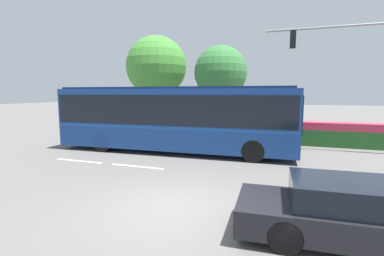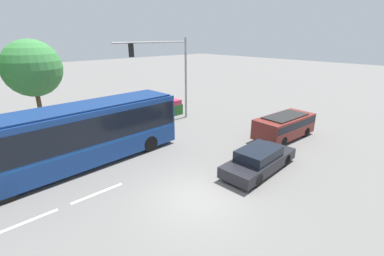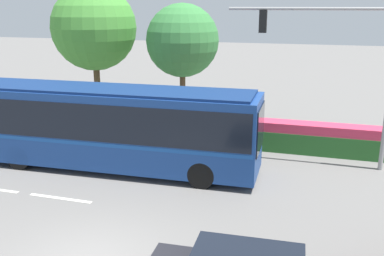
{
  "view_description": "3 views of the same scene",
  "coord_description": "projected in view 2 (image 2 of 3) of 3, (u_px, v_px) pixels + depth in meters",
  "views": [
    {
      "loc": [
        2.81,
        -6.5,
        3.03
      ],
      "look_at": [
        -1.65,
        6.46,
        1.29
      ],
      "focal_mm": 26.02,
      "sensor_mm": 36.0,
      "label": 1
    },
    {
      "loc": [
        -6.93,
        -7.21,
        6.8
      ],
      "look_at": [
        2.43,
        2.85,
        1.99
      ],
      "focal_mm": 24.81,
      "sensor_mm": 36.0,
      "label": 2
    },
    {
      "loc": [
        5.39,
        -8.66,
        6.44
      ],
      "look_at": [
        0.84,
        6.49,
        2.0
      ],
      "focal_mm": 40.89,
      "sensor_mm": 36.0,
      "label": 3
    }
  ],
  "objects": [
    {
      "name": "city_bus",
      "position": [
        72.0,
        134.0,
        13.89
      ],
      "size": [
        12.21,
        2.99,
        3.32
      ],
      "rotation": [
        0.0,
        0.0,
        0.04
      ],
      "color": "navy",
      "rests_on": "ground"
    },
    {
      "name": "sedan_foreground",
      "position": [
        259.0,
        160.0,
        13.93
      ],
      "size": [
        4.92,
        2.01,
        1.28
      ],
      "rotation": [
        0.0,
        0.0,
        0.05
      ],
      "color": "black",
      "rests_on": "ground"
    },
    {
      "name": "lane_stripe_near",
      "position": [
        25.0,
        223.0,
        10.17
      ],
      "size": [
        2.4,
        0.16,
        0.01
      ],
      "primitive_type": "cube",
      "color": "silver",
      "rests_on": "ground"
    },
    {
      "name": "lane_stripe_mid",
      "position": [
        98.0,
        193.0,
        12.07
      ],
      "size": [
        2.4,
        0.16,
        0.01
      ],
      "primitive_type": "cube",
      "color": "silver",
      "rests_on": "ground"
    },
    {
      "name": "traffic_light_pole",
      "position": [
        170.0,
        66.0,
        20.83
      ],
      "size": [
        6.51,
        0.24,
        6.65
      ],
      "rotation": [
        0.0,
        0.0,
        3.14
      ],
      "color": "gray",
      "rests_on": "ground"
    },
    {
      "name": "ground_plane",
      "position": [
        196.0,
        199.0,
        11.68
      ],
      "size": [
        140.0,
        140.0,
        0.0
      ],
      "primitive_type": "plane",
      "color": "slate"
    },
    {
      "name": "street_tree_centre",
      "position": [
        32.0,
        68.0,
        18.91
      ],
      "size": [
        4.04,
        4.04,
        6.6
      ],
      "color": "brown",
      "rests_on": "ground"
    },
    {
      "name": "flowering_hedge",
      "position": [
        134.0,
        116.0,
        21.27
      ],
      "size": [
        9.56,
        1.01,
        1.36
      ],
      "color": "#286028",
      "rests_on": "ground"
    },
    {
      "name": "suv_left_lane",
      "position": [
        284.0,
        125.0,
        18.36
      ],
      "size": [
        4.85,
        2.31,
        1.62
      ],
      "rotation": [
        0.0,
        0.0,
        -0.06
      ],
      "color": "maroon",
      "rests_on": "ground"
    }
  ]
}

